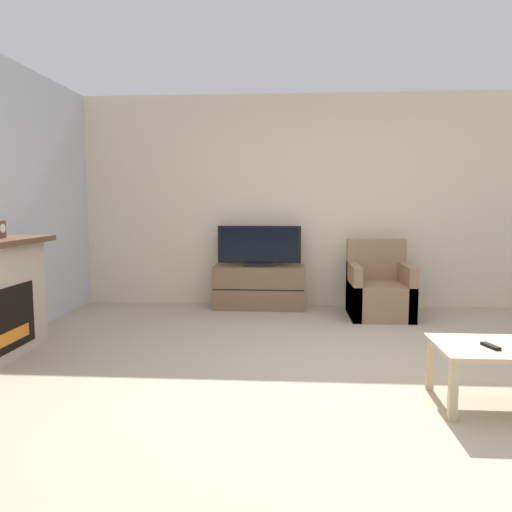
# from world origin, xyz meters

# --- Properties ---
(ground_plane) EXTENTS (24.00, 24.00, 0.00)m
(ground_plane) POSITION_xyz_m (0.00, 0.00, 0.00)
(ground_plane) COLOR tan
(wall_back) EXTENTS (12.00, 0.06, 2.70)m
(wall_back) POSITION_xyz_m (0.00, 2.64, 1.35)
(wall_back) COLOR beige
(wall_back) RESTS_ON ground
(tv_stand) EXTENTS (1.14, 0.41, 0.54)m
(tv_stand) POSITION_xyz_m (-0.92, 2.37, 0.27)
(tv_stand) COLOR brown
(tv_stand) RESTS_ON ground
(tv) EXTENTS (1.04, 0.18, 0.51)m
(tv) POSITION_xyz_m (-0.92, 2.37, 0.77)
(tv) COLOR black
(tv) RESTS_ON tv_stand
(armchair) EXTENTS (0.70, 0.76, 0.89)m
(armchair) POSITION_xyz_m (0.52, 2.04, 0.29)
(armchair) COLOR #937051
(armchair) RESTS_ON ground
(coffee_table) EXTENTS (0.80, 0.59, 0.40)m
(coffee_table) POSITION_xyz_m (0.83, -0.56, 0.35)
(coffee_table) COLOR #CCB289
(coffee_table) RESTS_ON ground
(remote) EXTENTS (0.09, 0.15, 0.02)m
(remote) POSITION_xyz_m (0.76, -0.61, 0.41)
(remote) COLOR black
(remote) RESTS_ON coffee_table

